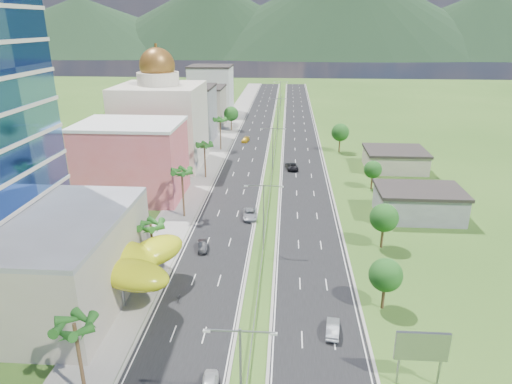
# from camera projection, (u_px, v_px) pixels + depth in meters

# --- Properties ---
(ground) EXTENTS (500.00, 500.00, 0.00)m
(ground) POSITION_uv_depth(u_px,v_px,m) (259.00, 282.00, 63.85)
(ground) COLOR #2D5119
(ground) RESTS_ON ground
(road_left) EXTENTS (11.00, 260.00, 0.04)m
(road_left) POSITION_uv_depth(u_px,v_px,m) (254.00, 134.00, 148.47)
(road_left) COLOR black
(road_left) RESTS_ON ground
(road_right) EXTENTS (11.00, 260.00, 0.04)m
(road_right) POSITION_uv_depth(u_px,v_px,m) (300.00, 135.00, 147.48)
(road_right) COLOR black
(road_right) RESTS_ON ground
(sidewalk_left) EXTENTS (7.00, 260.00, 0.12)m
(sidewalk_left) POSITION_uv_depth(u_px,v_px,m) (225.00, 134.00, 149.08)
(sidewalk_left) COLOR gray
(sidewalk_left) RESTS_ON ground
(median_guardrail) EXTENTS (0.10, 216.06, 0.76)m
(median_guardrail) POSITION_uv_depth(u_px,v_px,m) (275.00, 147.00, 130.93)
(median_guardrail) COLOR gray
(median_guardrail) RESTS_ON ground
(streetlight_median_a) EXTENTS (6.04, 0.25, 11.00)m
(streetlight_median_a) POSITION_uv_depth(u_px,v_px,m) (241.00, 371.00, 38.12)
(streetlight_median_a) COLOR gray
(streetlight_median_a) RESTS_ON ground
(streetlight_median_b) EXTENTS (6.04, 0.25, 11.00)m
(streetlight_median_b) POSITION_uv_depth(u_px,v_px,m) (264.00, 210.00, 70.84)
(streetlight_median_b) COLOR gray
(streetlight_median_b) RESTS_ON ground
(streetlight_median_c) EXTENTS (6.04, 0.25, 11.00)m
(streetlight_median_c) POSITION_uv_depth(u_px,v_px,m) (273.00, 145.00, 108.23)
(streetlight_median_c) COLOR gray
(streetlight_median_c) RESTS_ON ground
(streetlight_median_d) EXTENTS (6.04, 0.25, 11.00)m
(streetlight_median_d) POSITION_uv_depth(u_px,v_px,m) (278.00, 111.00, 150.30)
(streetlight_median_d) COLOR gray
(streetlight_median_d) RESTS_ON ground
(streetlight_median_e) EXTENTS (6.04, 0.25, 11.00)m
(streetlight_median_e) POSITION_uv_depth(u_px,v_px,m) (280.00, 92.00, 192.36)
(streetlight_median_e) COLOR gray
(streetlight_median_e) RESTS_ON ground
(mall_podium) EXTENTS (30.00, 24.00, 11.00)m
(mall_podium) POSITION_uv_depth(u_px,v_px,m) (8.00, 261.00, 58.43)
(mall_podium) COLOR #9E9582
(mall_podium) RESTS_ON ground
(lime_canopy) EXTENTS (18.00, 15.00, 7.40)m
(lime_canopy) POSITION_uv_depth(u_px,v_px,m) (105.00, 260.00, 59.69)
(lime_canopy) COLOR #B7BC12
(lime_canopy) RESTS_ON ground
(pink_shophouse) EXTENTS (20.00, 15.00, 15.00)m
(pink_shophouse) POSITION_uv_depth(u_px,v_px,m) (133.00, 162.00, 92.99)
(pink_shophouse) COLOR #D8585B
(pink_shophouse) RESTS_ON ground
(domed_building) EXTENTS (20.00, 20.00, 28.70)m
(domed_building) POSITION_uv_depth(u_px,v_px,m) (161.00, 120.00, 113.15)
(domed_building) COLOR beige
(domed_building) RESTS_ON ground
(midrise_grey) EXTENTS (16.00, 15.00, 16.00)m
(midrise_grey) POSITION_uv_depth(u_px,v_px,m) (187.00, 115.00, 137.62)
(midrise_grey) COLOR gray
(midrise_grey) RESTS_ON ground
(midrise_beige) EXTENTS (16.00, 15.00, 13.00)m
(midrise_beige) POSITION_uv_depth(u_px,v_px,m) (201.00, 107.00, 158.71)
(midrise_beige) COLOR #9E9582
(midrise_beige) RESTS_ON ground
(midrise_white) EXTENTS (16.00, 15.00, 18.00)m
(midrise_white) POSITION_uv_depth(u_px,v_px,m) (211.00, 91.00, 179.34)
(midrise_white) COLOR silver
(midrise_white) RESTS_ON ground
(billboard) EXTENTS (5.20, 0.35, 6.20)m
(billboard) POSITION_uv_depth(u_px,v_px,m) (422.00, 348.00, 44.36)
(billboard) COLOR gray
(billboard) RESTS_ON ground
(shed_near) EXTENTS (15.00, 10.00, 5.00)m
(shed_near) POSITION_uv_depth(u_px,v_px,m) (418.00, 204.00, 84.50)
(shed_near) COLOR gray
(shed_near) RESTS_ON ground
(shed_far) EXTENTS (14.00, 12.00, 4.40)m
(shed_far) POSITION_uv_depth(u_px,v_px,m) (395.00, 160.00, 112.51)
(shed_far) COLOR #9E9582
(shed_far) RESTS_ON ground
(palm_tree_a) EXTENTS (3.60, 3.60, 9.10)m
(palm_tree_a) POSITION_uv_depth(u_px,v_px,m) (75.00, 328.00, 41.51)
(palm_tree_a) COLOR #47301C
(palm_tree_a) RESTS_ON ground
(palm_tree_b) EXTENTS (3.60, 3.60, 8.10)m
(palm_tree_b) POSITION_uv_depth(u_px,v_px,m) (151.00, 227.00, 64.28)
(palm_tree_b) COLOR #47301C
(palm_tree_b) RESTS_ON ground
(palm_tree_c) EXTENTS (3.60, 3.60, 9.60)m
(palm_tree_c) POSITION_uv_depth(u_px,v_px,m) (182.00, 173.00, 82.47)
(palm_tree_c) COLOR #47301C
(palm_tree_c) RESTS_ON ground
(palm_tree_d) EXTENTS (3.60, 3.60, 8.60)m
(palm_tree_d) POSITION_uv_depth(u_px,v_px,m) (204.00, 146.00, 104.30)
(palm_tree_d) COLOR #47301C
(palm_tree_d) RESTS_ON ground
(palm_tree_e) EXTENTS (3.60, 3.60, 9.40)m
(palm_tree_e) POSITION_uv_depth(u_px,v_px,m) (220.00, 121.00, 127.41)
(palm_tree_e) COLOR #47301C
(palm_tree_e) RESTS_ON ground
(leafy_tree_lfar) EXTENTS (4.90, 4.90, 8.05)m
(leafy_tree_lfar) POSITION_uv_depth(u_px,v_px,m) (231.00, 114.00, 151.73)
(leafy_tree_lfar) COLOR #47301C
(leafy_tree_lfar) RESTS_ON ground
(leafy_tree_ra) EXTENTS (4.20, 4.20, 6.90)m
(leafy_tree_ra) POSITION_uv_depth(u_px,v_px,m) (386.00, 275.00, 56.45)
(leafy_tree_ra) COLOR #47301C
(leafy_tree_ra) RESTS_ON ground
(leafy_tree_rb) EXTENTS (4.55, 4.55, 7.47)m
(leafy_tree_rb) POSITION_uv_depth(u_px,v_px,m) (384.00, 218.00, 72.00)
(leafy_tree_rb) COLOR #47301C
(leafy_tree_rb) RESTS_ON ground
(leafy_tree_rc) EXTENTS (3.85, 3.85, 6.33)m
(leafy_tree_rc) POSITION_uv_depth(u_px,v_px,m) (373.00, 170.00, 98.26)
(leafy_tree_rc) COLOR #47301C
(leafy_tree_rc) RESTS_ON ground
(leafy_tree_rd) EXTENTS (4.90, 4.90, 8.05)m
(leafy_tree_rd) POSITION_uv_depth(u_px,v_px,m) (340.00, 132.00, 126.15)
(leafy_tree_rd) COLOR #47301C
(leafy_tree_rd) RESTS_ON ground
(mountain_ridge) EXTENTS (860.00, 140.00, 90.00)m
(mountain_ridge) POSITION_uv_depth(u_px,v_px,m) (343.00, 57.00, 480.53)
(mountain_ridge) COLOR black
(mountain_ridge) RESTS_ON ground
(car_dark_left) EXTENTS (2.07, 4.26, 1.34)m
(car_dark_left) POSITION_uv_depth(u_px,v_px,m) (203.00, 246.00, 72.66)
(car_dark_left) COLOR black
(car_dark_left) RESTS_ON road_left
(car_silver_mid_left) EXTENTS (2.97, 5.58, 1.49)m
(car_silver_mid_left) POSITION_uv_depth(u_px,v_px,m) (250.00, 214.00, 84.46)
(car_silver_mid_left) COLOR #94979B
(car_silver_mid_left) RESTS_ON road_left
(car_yellow_far_left) EXTENTS (2.41, 4.57, 1.26)m
(car_yellow_far_left) POSITION_uv_depth(u_px,v_px,m) (246.00, 140.00, 138.66)
(car_yellow_far_left) COLOR gold
(car_yellow_far_left) RESTS_ON road_left
(car_silver_right) EXTENTS (1.97, 4.40, 1.40)m
(car_silver_right) POSITION_uv_depth(u_px,v_px,m) (333.00, 328.00, 53.06)
(car_silver_right) COLOR #9C9FA3
(car_silver_right) RESTS_ON road_right
(car_dark_far_right) EXTENTS (3.56, 6.10, 1.60)m
(car_dark_far_right) POSITION_uv_depth(u_px,v_px,m) (292.00, 166.00, 112.68)
(car_dark_far_right) COLOR black
(car_dark_far_right) RESTS_ON road_right
(motorcycle) EXTENTS (0.66, 1.77, 1.11)m
(motorcycle) POSITION_uv_depth(u_px,v_px,m) (179.00, 297.00, 59.34)
(motorcycle) COLOR black
(motorcycle) RESTS_ON road_left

